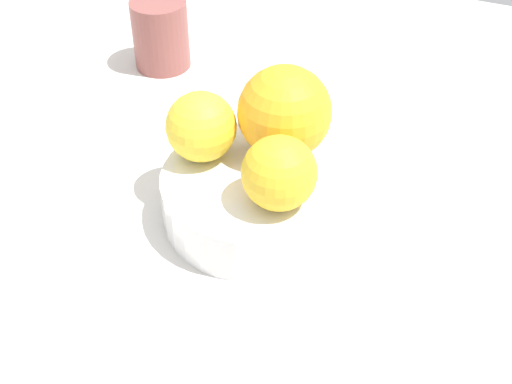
% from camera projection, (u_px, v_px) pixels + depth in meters
% --- Properties ---
extents(ground_plane, '(1.10, 1.10, 0.02)m').
position_uv_depth(ground_plane, '(256.00, 222.00, 0.66)').
color(ground_plane, silver).
extents(fruit_bowl, '(0.18, 0.18, 0.05)m').
position_uv_depth(fruit_bowl, '(256.00, 197.00, 0.64)').
color(fruit_bowl, white).
rests_on(fruit_bowl, ground_plane).
extents(orange_in_bowl_0, '(0.07, 0.07, 0.07)m').
position_uv_depth(orange_in_bowl_0, '(279.00, 173.00, 0.58)').
color(orange_in_bowl_0, yellow).
rests_on(orange_in_bowl_0, fruit_bowl).
extents(orange_in_bowl_1, '(0.09, 0.09, 0.09)m').
position_uv_depth(orange_in_bowl_1, '(285.00, 112.00, 0.63)').
color(orange_in_bowl_1, '#F9A823').
rests_on(orange_in_bowl_1, fruit_bowl).
extents(orange_in_bowl_2, '(0.07, 0.07, 0.07)m').
position_uv_depth(orange_in_bowl_2, '(201.00, 127.00, 0.63)').
color(orange_in_bowl_2, yellow).
rests_on(orange_in_bowl_2, fruit_bowl).
extents(ceramic_cup, '(0.07, 0.07, 0.08)m').
position_uv_depth(ceramic_cup, '(161.00, 34.00, 0.84)').
color(ceramic_cup, '#8C4C47').
rests_on(ceramic_cup, ground_plane).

